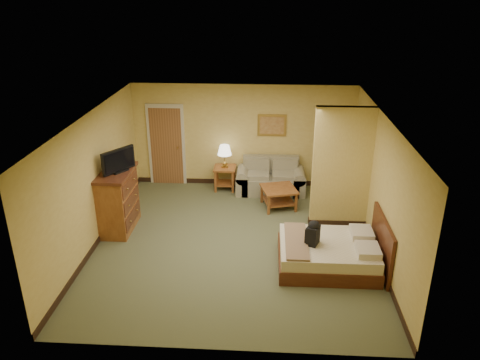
# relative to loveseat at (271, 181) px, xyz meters

# --- Properties ---
(floor) EXTENTS (6.00, 6.00, 0.00)m
(floor) POSITION_rel_loveseat_xyz_m (-0.71, -2.57, -0.28)
(floor) COLOR #565C3B
(floor) RESTS_ON ground
(ceiling) EXTENTS (6.00, 6.00, 0.00)m
(ceiling) POSITION_rel_loveseat_xyz_m (-0.71, -2.57, 2.32)
(ceiling) COLOR white
(ceiling) RESTS_ON back_wall
(back_wall) EXTENTS (5.50, 0.02, 2.60)m
(back_wall) POSITION_rel_loveseat_xyz_m (-0.71, 0.43, 1.02)
(back_wall) COLOR #D9BB5C
(back_wall) RESTS_ON floor
(left_wall) EXTENTS (0.02, 6.00, 2.60)m
(left_wall) POSITION_rel_loveseat_xyz_m (-3.46, -2.57, 1.02)
(left_wall) COLOR #D9BB5C
(left_wall) RESTS_ON floor
(right_wall) EXTENTS (0.02, 6.00, 2.60)m
(right_wall) POSITION_rel_loveseat_xyz_m (2.04, -2.57, 1.02)
(right_wall) COLOR #D9BB5C
(right_wall) RESTS_ON floor
(partition) EXTENTS (1.20, 0.15, 2.60)m
(partition) POSITION_rel_loveseat_xyz_m (1.44, -1.65, 1.02)
(partition) COLOR #D9BB5C
(partition) RESTS_ON floor
(door) EXTENTS (0.94, 0.16, 2.10)m
(door) POSITION_rel_loveseat_xyz_m (-2.66, 0.39, 0.75)
(door) COLOR beige
(door) RESTS_ON floor
(baseboard) EXTENTS (5.50, 0.02, 0.12)m
(baseboard) POSITION_rel_loveseat_xyz_m (-0.71, 0.42, -0.22)
(baseboard) COLOR black
(baseboard) RESTS_ON floor
(loveseat) EXTENTS (1.70, 0.79, 0.86)m
(loveseat) POSITION_rel_loveseat_xyz_m (0.00, 0.00, 0.00)
(loveseat) COLOR gray
(loveseat) RESTS_ON floor
(side_table) EXTENTS (0.54, 0.54, 0.59)m
(side_table) POSITION_rel_loveseat_xyz_m (-1.15, 0.08, 0.11)
(side_table) COLOR brown
(side_table) RESTS_ON floor
(table_lamp) EXTENTS (0.35, 0.35, 0.57)m
(table_lamp) POSITION_rel_loveseat_xyz_m (-1.15, 0.08, 0.75)
(table_lamp) COLOR #AE8B40
(table_lamp) RESTS_ON side_table
(coffee_table) EXTENTS (0.92, 0.92, 0.48)m
(coffee_table) POSITION_rel_loveseat_xyz_m (0.19, -0.88, 0.07)
(coffee_table) COLOR brown
(coffee_table) RESTS_ON floor
(wall_picture) EXTENTS (0.71, 0.04, 0.55)m
(wall_picture) POSITION_rel_loveseat_xyz_m (0.00, 0.40, 1.32)
(wall_picture) COLOR #B78E3F
(wall_picture) RESTS_ON back_wall
(dresser) EXTENTS (0.64, 1.22, 1.31)m
(dresser) POSITION_rel_loveseat_xyz_m (-3.18, -2.12, 0.38)
(dresser) COLOR brown
(dresser) RESTS_ON floor
(tv) EXTENTS (0.49, 0.68, 0.48)m
(tv) POSITION_rel_loveseat_xyz_m (-3.08, -2.12, 1.25)
(tv) COLOR black
(tv) RESTS_ON dresser
(bed) EXTENTS (1.88, 1.51, 0.98)m
(bed) POSITION_rel_loveseat_xyz_m (1.12, -3.29, -0.01)
(bed) COLOR #491F11
(bed) RESTS_ON floor
(backpack) EXTENTS (0.27, 0.32, 0.47)m
(backpack) POSITION_rel_loveseat_xyz_m (0.76, -3.35, 0.45)
(backpack) COLOR black
(backpack) RESTS_ON bed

